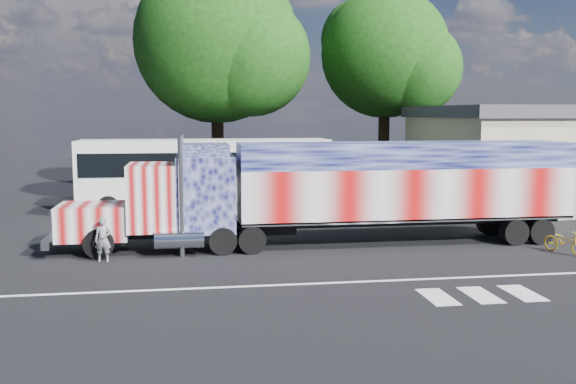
{
  "coord_description": "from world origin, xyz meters",
  "views": [
    {
      "loc": [
        -3.6,
        -20.45,
        4.82
      ],
      "look_at": [
        0.0,
        3.0,
        1.9
      ],
      "focal_mm": 40.0,
      "sensor_mm": 36.0,
      "label": 1
    }
  ],
  "objects": [
    {
      "name": "ground",
      "position": [
        0.0,
        0.0,
        0.0
      ],
      "size": [
        100.0,
        100.0,
        0.0
      ],
      "primitive_type": "plane",
      "color": "black"
    },
    {
      "name": "lane_markings",
      "position": [
        1.71,
        -3.77,
        0.01
      ],
      "size": [
        30.0,
        2.67,
        0.01
      ],
      "color": "silver",
      "rests_on": "ground"
    },
    {
      "name": "tree_ne_a",
      "position": [
        8.63,
        18.54,
        8.43
      ],
      "size": [
        8.35,
        7.95,
        12.47
      ],
      "color": "black",
      "rests_on": "ground"
    },
    {
      "name": "woman",
      "position": [
        -6.45,
        0.77,
        0.73
      ],
      "size": [
        0.54,
        0.35,
        1.46
      ],
      "primitive_type": "imported",
      "rotation": [
        0.0,
        0.0,
        -0.01
      ],
      "color": "slate",
      "rests_on": "ground"
    },
    {
      "name": "bicycle",
      "position": [
        9.15,
        -0.43,
        0.43
      ],
      "size": [
        1.18,
        1.73,
        0.86
      ],
      "primitive_type": "imported",
      "rotation": [
        0.0,
        0.0,
        0.41
      ],
      "color": "gold",
      "rests_on": "ground"
    },
    {
      "name": "tree_n_mid",
      "position": [
        -1.81,
        17.2,
        8.89
      ],
      "size": [
        9.89,
        9.42,
        13.65
      ],
      "color": "black",
      "rests_on": "ground"
    },
    {
      "name": "semi_truck",
      "position": [
        1.9,
        2.25,
        2.07
      ],
      "size": [
        18.9,
        2.99,
        4.03
      ],
      "color": "black",
      "rests_on": "ground"
    },
    {
      "name": "coach_bus",
      "position": [
        -2.84,
        11.24,
        1.83
      ],
      "size": [
        12.16,
        2.83,
        3.54
      ],
      "color": "white",
      "rests_on": "ground"
    }
  ]
}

